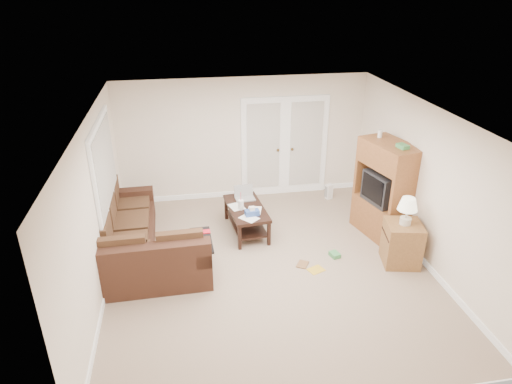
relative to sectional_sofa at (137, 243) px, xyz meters
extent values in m
plane|color=tan|center=(2.06, -0.58, -0.32)|extent=(5.50, 5.50, 0.00)
cube|color=white|center=(2.06, -0.58, 2.18)|extent=(5.00, 5.50, 0.02)
cube|color=white|center=(-0.44, -0.58, 0.93)|extent=(0.02, 5.50, 2.50)
cube|color=white|center=(4.56, -0.58, 0.93)|extent=(0.02, 5.50, 2.50)
cube|color=white|center=(2.06, 2.17, 0.93)|extent=(5.00, 0.02, 2.50)
cube|color=white|center=(2.06, -3.33, 0.93)|extent=(5.00, 0.02, 2.50)
cube|color=white|center=(2.46, 2.14, 0.70)|extent=(0.90, 0.04, 2.13)
cube|color=white|center=(3.36, 2.14, 0.70)|extent=(0.90, 0.04, 2.13)
cube|color=silver|center=(2.46, 2.11, 0.75)|extent=(0.68, 0.02, 1.80)
cube|color=silver|center=(3.36, 2.11, 0.75)|extent=(0.68, 0.02, 1.80)
cube|color=white|center=(-0.41, 0.42, 1.23)|extent=(0.04, 1.92, 1.42)
cube|color=silver|center=(-0.38, 0.42, 1.23)|extent=(0.02, 1.74, 1.24)
cube|color=#402418|center=(-0.19, 0.49, -0.12)|extent=(0.91, 2.23, 0.40)
cube|color=#402418|center=(-0.51, 0.48, 0.29)|extent=(0.28, 2.22, 0.41)
cube|color=#402418|center=(-0.21, 1.48, 0.19)|extent=(0.87, 0.25, 0.21)
cube|color=#513420|center=(-0.12, 0.49, 0.14)|extent=(0.62, 2.13, 0.12)
cube|color=#402418|center=(0.26, -0.61, -0.12)|extent=(1.75, 0.90, 0.40)
cube|color=#402418|center=(0.27, -0.93, 0.29)|extent=(1.74, 0.27, 0.41)
cube|color=#402418|center=(1.01, -0.59, 0.19)|extent=(0.25, 0.87, 0.21)
cube|color=#513420|center=(0.26, -0.53, 0.14)|extent=(1.65, 0.61, 0.12)
cube|color=black|center=(1.01, -0.59, 0.31)|extent=(0.32, 0.78, 0.03)
cube|color=red|center=(1.01, -0.38, 0.33)|extent=(0.31, 0.12, 0.02)
cube|color=black|center=(1.88, 0.64, 0.15)|extent=(0.72, 1.26, 0.06)
cube|color=black|center=(1.88, 0.64, -0.16)|extent=(0.62, 1.17, 0.03)
cylinder|color=white|center=(1.78, 0.57, 0.26)|extent=(0.10, 0.10, 0.18)
cylinder|color=red|center=(1.78, 0.57, 0.43)|extent=(0.01, 0.01, 0.15)
cube|color=#2E4D98|center=(1.93, 0.31, 0.22)|extent=(0.25, 0.15, 0.10)
cube|color=white|center=(1.89, 0.53, 0.18)|extent=(0.46, 0.70, 0.00)
cube|color=brown|center=(4.26, 0.16, 0.00)|extent=(0.83, 1.19, 0.65)
cube|color=brown|center=(4.26, 0.16, 1.19)|extent=(0.83, 1.19, 0.43)
cube|color=black|center=(4.24, 0.16, 0.59)|extent=(0.66, 0.75, 0.54)
cube|color=black|center=(3.99, 0.10, 0.62)|extent=(0.14, 0.55, 0.43)
cube|color=#408E4E|center=(4.33, -0.10, 1.43)|extent=(0.17, 0.22, 0.06)
cylinder|color=white|center=(4.19, 0.48, 1.47)|extent=(0.08, 0.08, 0.13)
cube|color=brown|center=(4.19, -0.78, 0.04)|extent=(0.65, 0.65, 0.72)
cylinder|color=beige|center=(4.19, -0.78, 0.45)|extent=(0.18, 0.18, 0.11)
cylinder|color=beige|center=(4.19, -0.78, 0.58)|extent=(0.03, 0.03, 0.15)
cone|color=white|center=(4.19, -0.78, 0.75)|extent=(0.31, 0.31, 0.20)
cube|color=white|center=(3.79, 1.69, -0.16)|extent=(0.15, 0.14, 0.32)
cube|color=gold|center=(2.79, -0.76, -0.32)|extent=(0.31, 0.28, 0.01)
cube|color=#408E4E|center=(3.20, -0.44, -0.28)|extent=(0.18, 0.21, 0.07)
imported|color=brown|center=(2.54, -0.54, -0.31)|extent=(0.25, 0.27, 0.02)
camera|label=1|loc=(0.83, -6.53, 3.91)|focal=32.00mm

